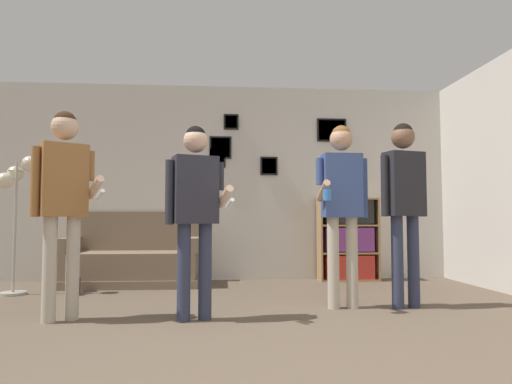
{
  "coord_description": "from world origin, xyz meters",
  "views": [
    {
      "loc": [
        -0.29,
        -2.53,
        0.82
      ],
      "look_at": [
        0.05,
        1.9,
        1.1
      ],
      "focal_mm": 32.0,
      "sensor_mm": 36.0,
      "label": 1
    }
  ],
  "objects_px": {
    "person_player_foreground_left": "(63,190)",
    "drinking_cup": "(338,194)",
    "floor_lamp": "(16,189)",
    "bottle_on_floor": "(77,285)",
    "person_player_foreground_center": "(195,201)",
    "bookshelf": "(348,239)",
    "person_watcher_holding_cup": "(342,194)",
    "person_spectator_near_bookshelf": "(404,193)",
    "couch": "(134,261)"
  },
  "relations": [
    {
      "from": "person_player_foreground_left",
      "to": "person_watcher_holding_cup",
      "type": "xyz_separation_m",
      "value": [
        2.44,
        0.36,
        -0.01
      ]
    },
    {
      "from": "floor_lamp",
      "to": "bottle_on_floor",
      "type": "distance_m",
      "value": 1.27
    },
    {
      "from": "couch",
      "to": "bottle_on_floor",
      "type": "distance_m",
      "value": 0.87
    },
    {
      "from": "floor_lamp",
      "to": "drinking_cup",
      "type": "relative_size",
      "value": 12.87
    },
    {
      "from": "couch",
      "to": "bottle_on_floor",
      "type": "height_order",
      "value": "couch"
    },
    {
      "from": "bookshelf",
      "to": "bottle_on_floor",
      "type": "xyz_separation_m",
      "value": [
        -3.33,
        -0.88,
        -0.46
      ]
    },
    {
      "from": "person_watcher_holding_cup",
      "to": "bottle_on_floor",
      "type": "xyz_separation_m",
      "value": [
        -2.74,
        1.03,
        -0.97
      ]
    },
    {
      "from": "person_player_foreground_left",
      "to": "drinking_cup",
      "type": "xyz_separation_m",
      "value": [
        2.9,
        2.27,
        0.11
      ]
    },
    {
      "from": "person_watcher_holding_cup",
      "to": "couch",
      "type": "bearing_deg",
      "value": 142.68
    },
    {
      "from": "floor_lamp",
      "to": "bottle_on_floor",
      "type": "relative_size",
      "value": 6.07
    },
    {
      "from": "bookshelf",
      "to": "person_watcher_holding_cup",
      "type": "bearing_deg",
      "value": -107.09
    },
    {
      "from": "bookshelf",
      "to": "bottle_on_floor",
      "type": "distance_m",
      "value": 3.47
    },
    {
      "from": "person_spectator_near_bookshelf",
      "to": "drinking_cup",
      "type": "xyz_separation_m",
      "value": [
        -0.13,
        1.94,
        0.1
      ]
    },
    {
      "from": "floor_lamp",
      "to": "person_player_foreground_left",
      "type": "bearing_deg",
      "value": -54.73
    },
    {
      "from": "couch",
      "to": "drinking_cup",
      "type": "xyz_separation_m",
      "value": [
        2.72,
        0.19,
        0.88
      ]
    },
    {
      "from": "person_player_foreground_center",
      "to": "drinking_cup",
      "type": "xyz_separation_m",
      "value": [
        1.82,
        2.33,
        0.2
      ]
    },
    {
      "from": "couch",
      "to": "person_player_foreground_center",
      "type": "xyz_separation_m",
      "value": [
        0.9,
        -2.14,
        0.68
      ]
    },
    {
      "from": "person_watcher_holding_cup",
      "to": "person_spectator_near_bookshelf",
      "type": "xyz_separation_m",
      "value": [
        0.59,
        -0.03,
        0.02
      ]
    },
    {
      "from": "drinking_cup",
      "to": "person_player_foreground_center",
      "type": "bearing_deg",
      "value": -127.92
    },
    {
      "from": "bottle_on_floor",
      "to": "drinking_cup",
      "type": "relative_size",
      "value": 2.12
    },
    {
      "from": "person_player_foreground_left",
      "to": "drinking_cup",
      "type": "height_order",
      "value": "person_player_foreground_left"
    },
    {
      "from": "bookshelf",
      "to": "couch",
      "type": "bearing_deg",
      "value": -176.12
    },
    {
      "from": "person_player_foreground_left",
      "to": "drinking_cup",
      "type": "bearing_deg",
      "value": 38.05
    },
    {
      "from": "couch",
      "to": "person_player_foreground_left",
      "type": "height_order",
      "value": "person_player_foreground_left"
    },
    {
      "from": "floor_lamp",
      "to": "bottle_on_floor",
      "type": "bearing_deg",
      "value": 0.42
    },
    {
      "from": "person_watcher_holding_cup",
      "to": "bottle_on_floor",
      "type": "relative_size",
      "value": 6.8
    },
    {
      "from": "person_watcher_holding_cup",
      "to": "drinking_cup",
      "type": "height_order",
      "value": "person_watcher_holding_cup"
    },
    {
      "from": "person_player_foreground_left",
      "to": "bottle_on_floor",
      "type": "distance_m",
      "value": 1.72
    },
    {
      "from": "couch",
      "to": "person_player_foreground_left",
      "type": "distance_m",
      "value": 2.23
    },
    {
      "from": "person_watcher_holding_cup",
      "to": "floor_lamp",
      "type": "bearing_deg",
      "value": 163.34
    },
    {
      "from": "couch",
      "to": "bookshelf",
      "type": "relative_size",
      "value": 1.49
    },
    {
      "from": "drinking_cup",
      "to": "couch",
      "type": "bearing_deg",
      "value": -175.94
    },
    {
      "from": "person_player_foreground_left",
      "to": "person_spectator_near_bookshelf",
      "type": "height_order",
      "value": "person_spectator_near_bookshelf"
    },
    {
      "from": "person_player_foreground_left",
      "to": "person_spectator_near_bookshelf",
      "type": "bearing_deg",
      "value": 6.3
    },
    {
      "from": "drinking_cup",
      "to": "person_spectator_near_bookshelf",
      "type": "bearing_deg",
      "value": -86.06
    },
    {
      "from": "person_spectator_near_bookshelf",
      "to": "drinking_cup",
      "type": "bearing_deg",
      "value": 93.94
    },
    {
      "from": "bookshelf",
      "to": "person_player_foreground_left",
      "type": "relative_size",
      "value": 0.65
    },
    {
      "from": "couch",
      "to": "floor_lamp",
      "type": "height_order",
      "value": "floor_lamp"
    },
    {
      "from": "floor_lamp",
      "to": "person_spectator_near_bookshelf",
      "type": "bearing_deg",
      "value": -14.66
    },
    {
      "from": "bottle_on_floor",
      "to": "person_player_foreground_center",
      "type": "bearing_deg",
      "value": -46.35
    },
    {
      "from": "bottle_on_floor",
      "to": "drinking_cup",
      "type": "xyz_separation_m",
      "value": [
        3.2,
        0.88,
        1.08
      ]
    },
    {
      "from": "bookshelf",
      "to": "bottle_on_floor",
      "type": "relative_size",
      "value": 4.42
    },
    {
      "from": "floor_lamp",
      "to": "bottle_on_floor",
      "type": "height_order",
      "value": "floor_lamp"
    },
    {
      "from": "drinking_cup",
      "to": "bottle_on_floor",
      "type": "bearing_deg",
      "value": -164.59
    },
    {
      "from": "bookshelf",
      "to": "bottle_on_floor",
      "type": "bearing_deg",
      "value": -165.16
    },
    {
      "from": "person_player_foreground_left",
      "to": "person_player_foreground_center",
      "type": "bearing_deg",
      "value": -3.07
    },
    {
      "from": "person_player_foreground_left",
      "to": "person_watcher_holding_cup",
      "type": "height_order",
      "value": "person_player_foreground_left"
    },
    {
      "from": "person_player_foreground_center",
      "to": "bottle_on_floor",
      "type": "relative_size",
      "value": 6.35
    },
    {
      "from": "person_player_foreground_center",
      "to": "person_watcher_holding_cup",
      "type": "relative_size",
      "value": 0.93
    },
    {
      "from": "person_player_foreground_center",
      "to": "person_watcher_holding_cup",
      "type": "xyz_separation_m",
      "value": [
        1.36,
        0.42,
        0.08
      ]
    }
  ]
}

